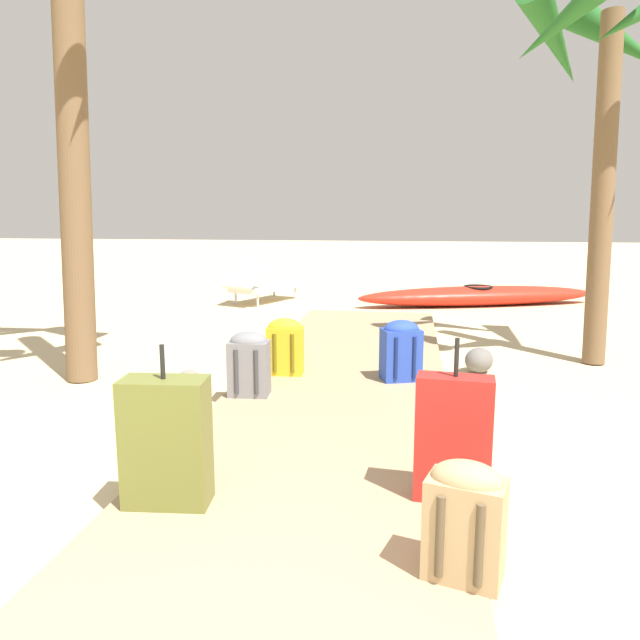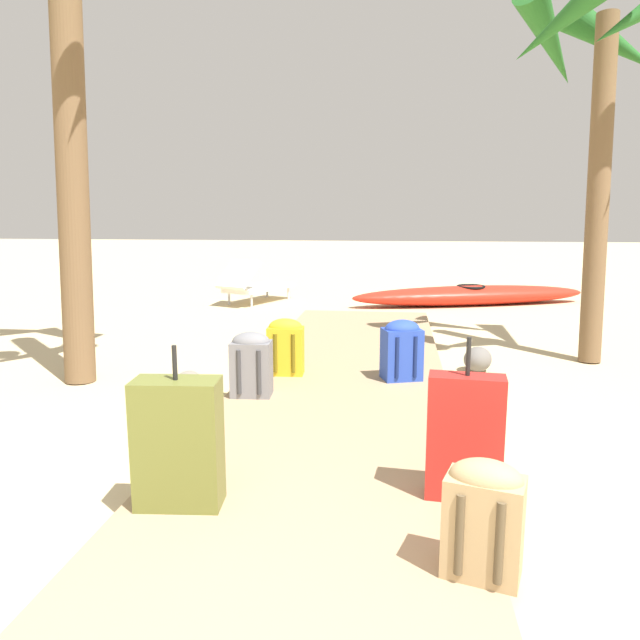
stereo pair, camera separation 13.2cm
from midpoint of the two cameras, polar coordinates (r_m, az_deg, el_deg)
The scene contains 13 objects.
ground_plane at distance 4.70m, azimuth 1.84°, elevation -9.15°, with size 60.00×60.00×0.00m, color #D1BA8C.
boardwalk at distance 5.41m, azimuth 2.80°, elevation -6.10°, with size 1.84×7.63×0.08m, color tan.
suitcase_red at distance 3.22m, azimuth 13.76°, elevation -10.92°, with size 0.40×0.20×0.86m.
backpack_blue at distance 5.38m, azimuth 8.42°, elevation -2.71°, with size 0.39×0.34×0.54m.
backpack_tan at distance 2.62m, azimuth 15.14°, elevation -17.71°, with size 0.35×0.28×0.50m.
backpack_yellow at distance 5.52m, azimuth -2.66°, elevation -2.39°, with size 0.34×0.22×0.53m.
backpack_grey at distance 4.91m, azimuth -6.02°, elevation -4.00°, with size 0.34×0.26×0.53m.
suitcase_olive at distance 3.17m, azimuth -13.27°, elevation -11.24°, with size 0.45×0.25×0.84m.
palm_tree_far_right at distance 7.01m, azimuth 27.18°, elevation 21.80°, with size 2.06×2.08×3.87m.
lounge_chair at distance 10.54m, azimuth -5.28°, elevation 3.42°, with size 1.17×1.67×0.77m.
kayak at distance 10.56m, azimuth 15.14°, elevation 2.25°, with size 4.20×1.98×0.34m.
rock_right_near at distance 6.13m, azimuth 15.51°, elevation -3.72°, with size 0.32×0.26×0.25m, color slate.
rock_left_far at distance 5.76m, azimuth -11.76°, elevation -5.21°, with size 0.19×0.20×0.10m, color gray.
Camera 1 is at (0.58, -1.35, 1.55)m, focal length 33.58 mm.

